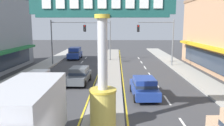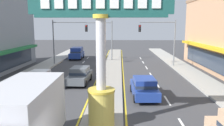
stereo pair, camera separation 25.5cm
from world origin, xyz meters
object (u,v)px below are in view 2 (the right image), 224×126
Objects in this scene: district_sign at (101,62)px; sedan_far_right_lane at (144,87)px; sedan_near_right_lane at (38,80)px; sedan_far_left_oncoming at (80,75)px; traffic_light_median_far at (102,34)px; traffic_light_left_side at (66,34)px; suv_kerb_right at (77,53)px; traffic_light_right_side at (161,35)px.

district_sign is 6.62m from sedan_far_right_lane.
sedan_near_right_lane is 1.00× the size of sedan_far_left_oncoming.
sedan_far_right_lane and sedan_far_left_oncoming have the same top height.
traffic_light_median_far is at bearing 94.27° from district_sign.
district_sign is at bearing -71.66° from traffic_light_left_side.
suv_kerb_right is at bearing 101.67° from sedan_far_left_oncoming.
district_sign is 19.65m from traffic_light_right_side.
district_sign is 1.17× the size of traffic_light_left_side.
sedan_near_right_lane is (0.29, -12.05, -3.46)m from traffic_light_left_side.
sedan_far_left_oncoming is (-2.84, 9.39, -2.78)m from district_sign.
sedan_far_left_oncoming is (-1.08, -14.17, -3.41)m from traffic_light_median_far.
sedan_far_right_lane is (9.27, -14.11, -3.46)m from traffic_light_left_side.
traffic_light_left_side reaches higher than sedan_near_right_lane.
district_sign is 1.66× the size of sedan_far_right_lane.
sedan_far_left_oncoming is at bearing 106.81° from district_sign.
district_sign is 1.17× the size of traffic_light_right_side.
traffic_light_left_side is 6.83m from suv_kerb_right.
traffic_light_left_side is 1.00× the size of traffic_light_right_side.
sedan_near_right_lane is at bearing -138.25° from traffic_light_right_side.
traffic_light_right_side reaches higher than sedan_far_right_lane.
sedan_far_left_oncoming is at bearing 31.83° from sedan_near_right_lane.
sedan_near_right_lane is 9.22m from sedan_far_right_lane.
suv_kerb_right is (-0.00, 18.04, 0.20)m from sedan_near_right_lane.
district_sign is 1.66× the size of sedan_near_right_lane.
suv_kerb_right is at bearing 103.60° from district_sign.
traffic_light_right_side is at bearing 41.75° from sedan_near_right_lane.
district_sign is 9.97m from sedan_near_right_lane.
suv_kerb_right is (-12.57, 6.83, -3.26)m from traffic_light_right_side.
traffic_light_median_far reaches higher than sedan_far_left_oncoming.
suv_kerb_right reaches higher than sedan_far_left_oncoming.
traffic_light_right_side is 9.59m from traffic_light_median_far.
sedan_far_left_oncoming is at bearing -70.26° from traffic_light_left_side.
sedan_near_right_lane is at bearing -148.17° from sedan_far_left_oncoming.
district_sign reaches higher than sedan_near_right_lane.
sedan_far_left_oncoming is at bearing -78.33° from suv_kerb_right.
suv_kerb_right is (-6.14, 25.39, -2.59)m from district_sign.
traffic_light_right_side is 1.42× the size of sedan_far_left_oncoming.
traffic_light_median_far is 5.73m from suv_kerb_right.
traffic_light_right_side is at bearing 70.90° from district_sign.
sedan_near_right_lane is at bearing -88.63° from traffic_light_left_side.
traffic_light_left_side is (-6.43, 19.39, 0.67)m from district_sign.
district_sign is 10.20m from sedan_far_left_oncoming.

